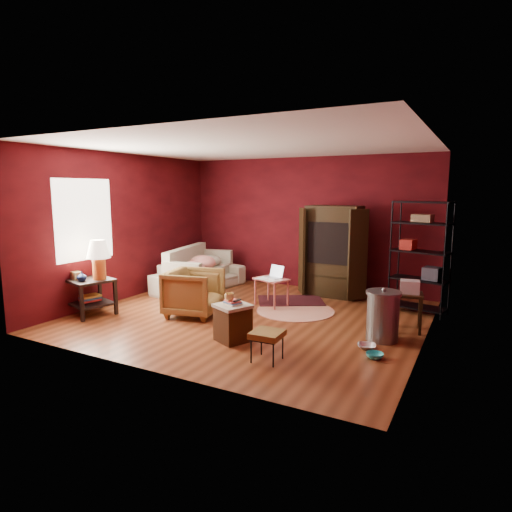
{
  "coord_description": "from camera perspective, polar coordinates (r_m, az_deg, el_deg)",
  "views": [
    {
      "loc": [
        3.37,
        -6.12,
        2.11
      ],
      "look_at": [
        0.0,
        0.2,
        1.0
      ],
      "focal_mm": 30.0,
      "sensor_mm": 36.0,
      "label": 1
    }
  ],
  "objects": [
    {
      "name": "rug_round",
      "position": [
        7.63,
        5.25,
        -7.24
      ],
      "size": [
        1.63,
        1.63,
        0.01
      ],
      "rotation": [
        0.0,
        0.0,
        0.21
      ],
      "color": "beige",
      "rests_on": "ground"
    },
    {
      "name": "pet_bowl_steel",
      "position": [
        6.01,
        14.56,
        -10.76
      ],
      "size": [
        0.26,
        0.12,
        0.25
      ],
      "primitive_type": "imported",
      "rotation": [
        0.0,
        0.0,
        0.26
      ],
      "color": "silver",
      "rests_on": "ground"
    },
    {
      "name": "vase",
      "position": [
        7.62,
        -22.21,
        -2.55
      ],
      "size": [
        0.21,
        0.21,
        0.16
      ],
      "primitive_type": "imported",
      "rotation": [
        0.0,
        0.0,
        -0.38
      ],
      "color": "#0D1D45",
      "rests_on": "side_table"
    },
    {
      "name": "small_stand",
      "position": [
        6.81,
        19.78,
        -4.7
      ],
      "size": [
        0.45,
        0.45,
        0.78
      ],
      "rotation": [
        0.0,
        0.0,
        0.17
      ],
      "color": "black",
      "rests_on": "ground"
    },
    {
      "name": "hamper",
      "position": [
        6.08,
        -3.11,
        -8.77
      ],
      "size": [
        0.57,
        0.57,
        0.61
      ],
      "rotation": [
        0.0,
        0.0,
        -0.43
      ],
      "color": "#472610",
      "rests_on": "ground"
    },
    {
      "name": "tv_armoire",
      "position": [
        8.61,
        10.23,
        0.86
      ],
      "size": [
        1.42,
        0.77,
        1.81
      ],
      "rotation": [
        0.0,
        0.0,
        -0.03
      ],
      "color": "black",
      "rests_on": "ground"
    },
    {
      "name": "rug_oriental",
      "position": [
        8.25,
        4.63,
        -5.93
      ],
      "size": [
        1.46,
        1.32,
        0.01
      ],
      "rotation": [
        0.0,
        0.0,
        0.53
      ],
      "color": "#49131B",
      "rests_on": "ground"
    },
    {
      "name": "laptop_desk",
      "position": [
        7.84,
        2.12,
        -3.38
      ],
      "size": [
        0.7,
        0.61,
        0.74
      ],
      "rotation": [
        0.0,
        0.0,
        -0.36
      ],
      "color": "#C9615B",
      "rests_on": "ground"
    },
    {
      "name": "wire_shelving",
      "position": [
        7.79,
        21.17,
        0.44
      ],
      "size": [
        1.01,
        0.6,
        1.93
      ],
      "rotation": [
        0.0,
        0.0,
        -0.21
      ],
      "color": "black",
      "rests_on": "ground"
    },
    {
      "name": "sofa_cushions",
      "position": [
        9.14,
        -7.77,
        -2.01
      ],
      "size": [
        1.2,
        2.11,
        0.83
      ],
      "rotation": [
        0.0,
        0.0,
        0.22
      ],
      "color": "#BAB8A0",
      "rests_on": "sofa"
    },
    {
      "name": "armchair",
      "position": [
        7.32,
        -8.27,
        -4.54
      ],
      "size": [
        0.94,
        0.98,
        0.86
      ],
      "primitive_type": "imported",
      "rotation": [
        0.0,
        0.0,
        1.78
      ],
      "color": "black",
      "rests_on": "ground"
    },
    {
      "name": "mug",
      "position": [
        5.96,
        -3.58,
        -5.35
      ],
      "size": [
        0.14,
        0.12,
        0.13
      ],
      "primitive_type": "imported",
      "rotation": [
        0.0,
        0.0,
        -0.11
      ],
      "color": "#E5C470",
      "rests_on": "hamper"
    },
    {
      "name": "side_table",
      "position": [
        7.7,
        -20.71,
        -1.78
      ],
      "size": [
        0.81,
        0.81,
        1.29
      ],
      "rotation": [
        0.0,
        0.0,
        -0.29
      ],
      "color": "black",
      "rests_on": "ground"
    },
    {
      "name": "sofa",
      "position": [
        9.15,
        -7.55,
        -1.99
      ],
      "size": [
        0.98,
        2.17,
        0.82
      ],
      "primitive_type": "imported",
      "rotation": [
        0.0,
        0.0,
        1.39
      ],
      "color": "#BAB8A0",
      "rests_on": "ground"
    },
    {
      "name": "footstool",
      "position": [
        5.37,
        1.5,
        -10.53
      ],
      "size": [
        0.39,
        0.39,
        0.38
      ],
      "rotation": [
        0.0,
        0.0,
        0.04
      ],
      "color": "black",
      "rests_on": "ground"
    },
    {
      "name": "trash_can",
      "position": [
        6.33,
        16.56,
        -7.61
      ],
      "size": [
        0.58,
        0.58,
        0.76
      ],
      "rotation": [
        0.0,
        0.0,
        0.22
      ],
      "color": "slate",
      "rests_on": "ground"
    },
    {
      "name": "room",
      "position": [
        7.03,
        -1.11,
        3.03
      ],
      "size": [
        5.54,
        5.04,
        2.84
      ],
      "color": "brown",
      "rests_on": "ground"
    },
    {
      "name": "pet_bowl_turquoise",
      "position": [
        5.72,
        15.57,
        -11.98
      ],
      "size": [
        0.23,
        0.12,
        0.22
      ],
      "primitive_type": "imported",
      "rotation": [
        0.0,
        0.0,
        -0.27
      ],
      "color": "#29BCC0",
      "rests_on": "ground"
    }
  ]
}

